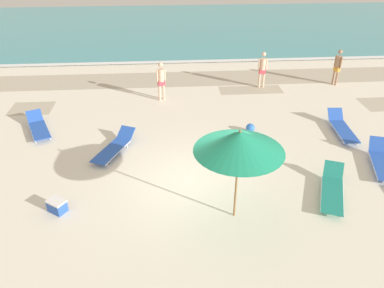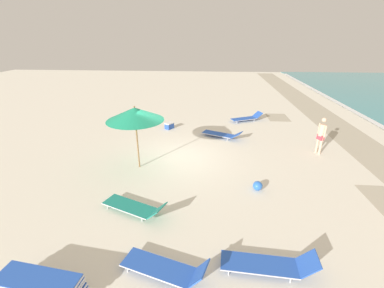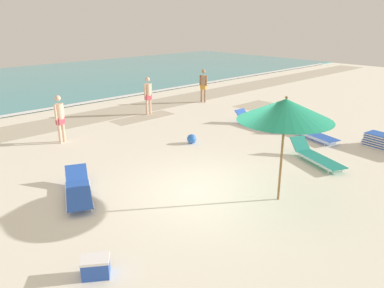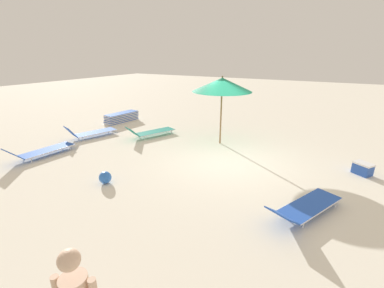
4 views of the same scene
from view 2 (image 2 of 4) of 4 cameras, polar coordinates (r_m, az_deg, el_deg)
The scene contains 11 objects.
ground_plane at distance 11.79m, azimuth -3.74°, elevation -3.57°, with size 60.00×60.00×0.16m.
beach_umbrella at distance 10.37m, azimuth -12.58°, elevation 6.48°, with size 2.28×2.28×2.66m.
lounger_stack at distance 7.07m, azimuth -30.71°, elevation -25.59°, with size 0.85×1.96×0.49m.
sun_lounger_under_umbrella at distance 17.15m, azimuth 12.09°, elevation 5.70°, with size 1.40×2.13×0.52m.
sun_lounger_beside_umbrella at distance 14.09m, azimuth 6.63°, elevation 2.19°, with size 1.46×2.24×0.49m.
sun_lounger_near_water_left at distance 6.94m, azimuth 16.65°, elevation -24.18°, with size 0.76×2.24×0.57m.
sun_lounger_near_water_right at distance 6.64m, azimuth -5.80°, elevation -25.75°, with size 1.19×2.16×0.63m.
sun_lounger_mid_beach_solo at distance 8.51m, azimuth -12.61°, elevation -13.48°, with size 1.39×2.24×0.57m.
beachgoer_strolling_adult at distance 13.27m, azimuth 26.80°, elevation 2.09°, with size 0.42×0.29×1.76m.
beach_ball at distance 9.69m, azimuth 14.38°, elevation -8.99°, with size 0.35×0.35×0.35m.
cooler_box at distance 15.44m, azimuth -5.06°, elevation 4.09°, with size 0.61×0.58×0.37m.
Camera 2 is at (10.42, 1.53, 5.21)m, focal length 24.00 mm.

